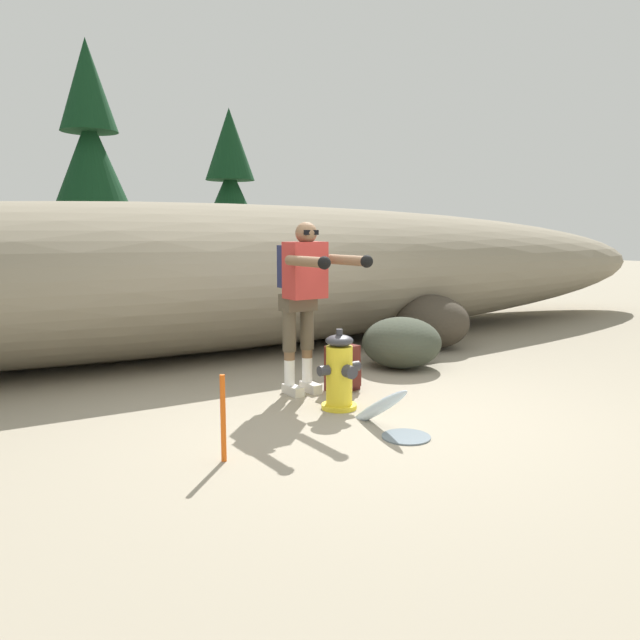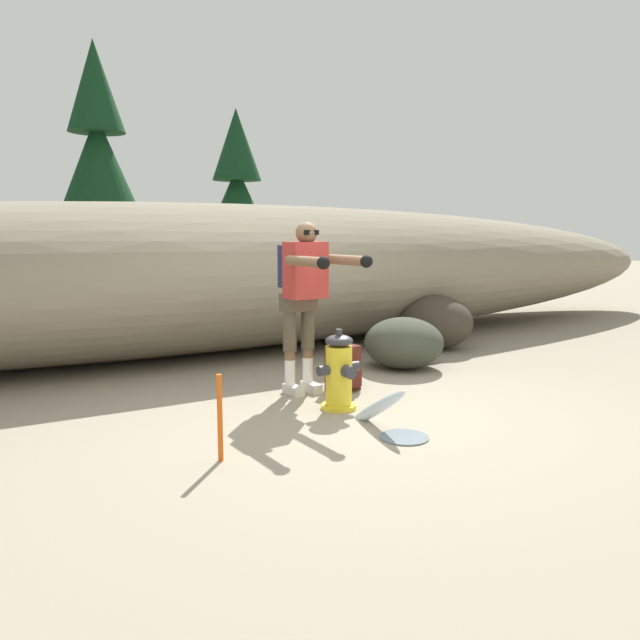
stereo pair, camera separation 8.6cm
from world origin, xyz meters
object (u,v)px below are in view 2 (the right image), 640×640
object	(u,v)px
fire_hydrant	(339,373)
boulder_large	(435,322)
boulder_mid	(404,343)
survey_stake	(220,418)
utility_worker	(304,286)
spare_backpack	(343,369)

from	to	relation	value
fire_hydrant	boulder_large	distance (m)	3.14
boulder_mid	survey_stake	bearing A→B (deg)	-150.39
boulder_large	survey_stake	size ratio (longest dim) A/B	1.76
survey_stake	utility_worker	bearing A→B (deg)	41.93
boulder_large	boulder_mid	size ratio (longest dim) A/B	1.18
utility_worker	boulder_large	size ratio (longest dim) A/B	1.54
fire_hydrant	survey_stake	distance (m)	1.50
utility_worker	boulder_large	bearing A→B (deg)	111.90
fire_hydrant	survey_stake	bearing A→B (deg)	-155.11
spare_backpack	boulder_large	size ratio (longest dim) A/B	0.44
survey_stake	spare_backpack	bearing A→B (deg)	33.34
boulder_mid	survey_stake	distance (m)	3.31
survey_stake	boulder_large	bearing A→B (deg)	30.71
boulder_large	boulder_mid	distance (m)	1.32
fire_hydrant	utility_worker	bearing A→B (deg)	91.79
fire_hydrant	spare_backpack	size ratio (longest dim) A/B	1.50
utility_worker	spare_backpack	bearing A→B (deg)	79.66
boulder_mid	survey_stake	world-z (taller)	survey_stake
boulder_mid	fire_hydrant	bearing A→B (deg)	-146.50
fire_hydrant	survey_stake	world-z (taller)	fire_hydrant
utility_worker	fire_hydrant	bearing A→B (deg)	-0.01
fire_hydrant	boulder_mid	size ratio (longest dim) A/B	0.79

